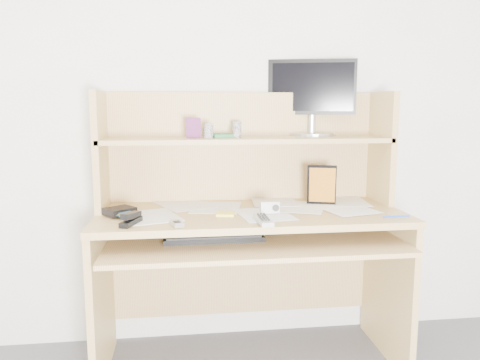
{
  "coord_description": "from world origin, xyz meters",
  "views": [
    {
      "loc": [
        -0.31,
        -0.61,
        1.22
      ],
      "look_at": [
        -0.06,
        1.43,
        0.9
      ],
      "focal_mm": 35.0,
      "sensor_mm": 36.0,
      "label": 1
    }
  ],
  "objects": [
    {
      "name": "back_wall",
      "position": [
        0.0,
        1.8,
        1.25
      ],
      "size": [
        3.6,
        0.04,
        2.5
      ],
      "primitive_type": "cube",
      "color": "white",
      "rests_on": "floor"
    },
    {
      "name": "desk",
      "position": [
        0.0,
        1.56,
        0.69
      ],
      "size": [
        1.4,
        0.7,
        1.3
      ],
      "color": "tan",
      "rests_on": "floor"
    },
    {
      "name": "paper_clutter",
      "position": [
        0.0,
        1.48,
        0.75
      ],
      "size": [
        1.32,
        0.54,
        0.01
      ],
      "primitive_type": "cube",
      "color": "white",
      "rests_on": "desk"
    },
    {
      "name": "keyboard",
      "position": [
        -0.18,
        1.38,
        0.66
      ],
      "size": [
        0.44,
        0.16,
        0.03
      ],
      "rotation": [
        0.0,
        0.0,
        0.02
      ],
      "color": "black",
      "rests_on": "desk"
    },
    {
      "name": "tv_remote",
      "position": [
        0.02,
        1.24,
        0.77
      ],
      "size": [
        0.06,
        0.18,
        0.02
      ],
      "primitive_type": "cube",
      "rotation": [
        0.0,
        0.0,
        0.04
      ],
      "color": "#ABABA5",
      "rests_on": "paper_clutter"
    },
    {
      "name": "flip_phone",
      "position": [
        -0.34,
        1.24,
        0.77
      ],
      "size": [
        0.06,
        0.08,
        0.02
      ],
      "primitive_type": "cube",
      "rotation": [
        0.0,
        0.0,
        0.31
      ],
      "color": "#A3A4A6",
      "rests_on": "paper_clutter"
    },
    {
      "name": "stapler",
      "position": [
        -0.52,
        1.29,
        0.78
      ],
      "size": [
        0.08,
        0.15,
        0.04
      ],
      "primitive_type": "cube",
      "rotation": [
        0.0,
        0.0,
        -0.34
      ],
      "color": "black",
      "rests_on": "paper_clutter"
    },
    {
      "name": "wallet",
      "position": [
        -0.59,
        1.46,
        0.77
      ],
      "size": [
        0.16,
        0.15,
        0.03
      ],
      "primitive_type": "cube",
      "rotation": [
        0.0,
        0.0,
        0.69
      ],
      "color": "black",
      "rests_on": "paper_clutter"
    },
    {
      "name": "sticky_note_pad",
      "position": [
        -0.12,
        1.42,
        0.76
      ],
      "size": [
        0.09,
        0.09,
        0.01
      ],
      "primitive_type": "cube",
      "rotation": [
        0.0,
        0.0,
        -0.2
      ],
      "color": "#FFE843",
      "rests_on": "desk"
    },
    {
      "name": "digital_camera",
      "position": [
        0.08,
        1.41,
        0.78
      ],
      "size": [
        0.09,
        0.04,
        0.05
      ],
      "primitive_type": "cube",
      "rotation": [
        0.0,
        0.0,
        0.02
      ],
      "color": "silver",
      "rests_on": "paper_clutter"
    },
    {
      "name": "game_case",
      "position": [
        0.36,
        1.56,
        0.85
      ],
      "size": [
        0.14,
        0.05,
        0.2
      ],
      "primitive_type": "cube",
      "rotation": [
        0.0,
        0.0,
        -0.29
      ],
      "color": "black",
      "rests_on": "paper_clutter"
    },
    {
      "name": "blue_pen",
      "position": [
        0.6,
        1.26,
        0.76
      ],
      "size": [
        0.13,
        0.02,
        0.01
      ],
      "primitive_type": "cylinder",
      "rotation": [
        1.57,
        0.0,
        1.63
      ],
      "color": "blue",
      "rests_on": "paper_clutter"
    },
    {
      "name": "card_box",
      "position": [
        -0.25,
        1.61,
        1.13
      ],
      "size": [
        0.07,
        0.02,
        0.1
      ],
      "primitive_type": "cube",
      "rotation": [
        0.0,
        0.0,
        -0.05
      ],
      "color": "#A62116",
      "rests_on": "desk"
    },
    {
      "name": "shelf_book",
      "position": [
        -0.12,
        1.66,
        1.09
      ],
      "size": [
        0.15,
        0.19,
        0.02
      ],
      "primitive_type": "cube",
      "rotation": [
        0.0,
        0.0,
        0.24
      ],
      "color": "#2D7142",
      "rests_on": "desk"
    },
    {
      "name": "chip_stack_a",
      "position": [
        -0.19,
        1.66,
        1.11
      ],
      "size": [
        0.04,
        0.04,
        0.05
      ],
      "primitive_type": "cylinder",
      "rotation": [
        0.0,
        0.0,
        0.33
      ],
      "color": "black",
      "rests_on": "desk"
    },
    {
      "name": "chip_stack_b",
      "position": [
        -0.18,
        1.59,
        1.12
      ],
      "size": [
        0.04,
        0.04,
        0.07
      ],
      "primitive_type": "cylinder",
      "rotation": [
        0.0,
        0.0,
        -0.01
      ],
      "color": "white",
      "rests_on": "desk"
    },
    {
      "name": "chip_stack_c",
      "position": [
        -0.05,
        1.6,
        1.1
      ],
      "size": [
        0.04,
        0.04,
        0.05
      ],
      "primitive_type": "cylinder",
      "rotation": [
        0.0,
        0.0,
        0.26
      ],
      "color": "black",
      "rests_on": "desk"
    },
    {
      "name": "chip_stack_d",
      "position": [
        -0.04,
        1.67,
        1.12
      ],
      "size": [
        0.05,
        0.05,
        0.08
      ],
      "primitive_type": "cylinder",
      "rotation": [
        0.0,
        0.0,
        -0.12
      ],
      "color": "white",
      "rests_on": "desk"
    },
    {
      "name": "monitor",
      "position": [
        0.35,
        1.75,
        1.29
      ],
      "size": [
        0.44,
        0.22,
        0.39
      ],
      "rotation": [
        0.0,
        0.0,
        -0.26
      ],
      "color": "#A8A9AD",
      "rests_on": "desk"
    }
  ]
}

